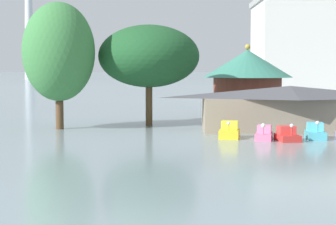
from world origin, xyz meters
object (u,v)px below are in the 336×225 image
(pedal_boat_cyan, at_px, (315,132))
(shoreline_tree_mid, at_px, (149,56))
(pedal_boat_yellow, at_px, (229,131))
(pedal_boat_red, at_px, (287,135))
(green_roof_pavilion, at_px, (247,79))
(boathouse, at_px, (290,108))
(pedal_boat_pink, at_px, (264,134))
(shoreline_tree_tall_left, at_px, (59,52))

(pedal_boat_cyan, relative_size, shoreline_tree_mid, 0.28)
(pedal_boat_yellow, relative_size, pedal_boat_red, 1.03)
(pedal_boat_yellow, height_order, green_roof_pavilion, green_roof_pavilion)
(shoreline_tree_mid, bearing_deg, boathouse, -20.67)
(pedal_boat_pink, relative_size, boathouse, 0.16)
(boathouse, bearing_deg, green_roof_pavilion, 98.65)
(pedal_boat_yellow, bearing_deg, pedal_boat_red, 78.24)
(pedal_boat_cyan, distance_m, shoreline_tree_tall_left, 25.91)
(green_roof_pavilion, height_order, shoreline_tree_mid, shoreline_tree_mid)
(pedal_boat_cyan, xyz_separation_m, shoreline_tree_mid, (-14.81, 11.26, 6.79))
(pedal_boat_yellow, relative_size, pedal_boat_pink, 0.94)
(pedal_boat_yellow, bearing_deg, pedal_boat_pink, 79.30)
(pedal_boat_red, bearing_deg, pedal_boat_pink, -120.93)
(shoreline_tree_tall_left, bearing_deg, green_roof_pavilion, 32.04)
(pedal_boat_red, relative_size, shoreline_tree_tall_left, 0.21)
(pedal_boat_yellow, distance_m, shoreline_tree_mid, 14.77)
(pedal_boat_red, xyz_separation_m, shoreline_tree_tall_left, (-20.93, 9.26, 7.21))
(pedal_boat_pink, bearing_deg, pedal_boat_yellow, -97.43)
(pedal_boat_yellow, relative_size, green_roof_pavilion, 0.25)
(pedal_boat_red, height_order, pedal_boat_cyan, pedal_boat_cyan)
(pedal_boat_red, relative_size, pedal_boat_cyan, 0.91)
(boathouse, bearing_deg, shoreline_tree_mid, 159.33)
(pedal_boat_pink, distance_m, green_roof_pavilion, 21.72)
(pedal_boat_pink, distance_m, shoreline_tree_mid, 17.15)
(pedal_boat_cyan, bearing_deg, pedal_boat_pink, -76.09)
(pedal_boat_yellow, distance_m, shoreline_tree_tall_left, 19.24)
(shoreline_tree_mid, bearing_deg, pedal_boat_cyan, -37.24)
(boathouse, bearing_deg, shoreline_tree_tall_left, 175.48)
(pedal_boat_pink, xyz_separation_m, pedal_boat_cyan, (4.52, 0.64, 0.06))
(pedal_boat_red, relative_size, boathouse, 0.15)
(pedal_boat_red, distance_m, boathouse, 7.87)
(pedal_boat_red, xyz_separation_m, green_roof_pavilion, (-0.50, 22.05, 4.24))
(green_roof_pavilion, bearing_deg, shoreline_tree_tall_left, -147.96)
(pedal_boat_yellow, xyz_separation_m, pedal_boat_cyan, (7.36, -0.44, -0.03))
(shoreline_tree_tall_left, bearing_deg, pedal_boat_pink, -23.89)
(pedal_boat_cyan, bearing_deg, pedal_boat_yellow, -87.53)
(pedal_boat_red, xyz_separation_m, pedal_boat_cyan, (2.70, 1.42, 0.06))
(pedal_boat_pink, bearing_deg, pedal_boat_cyan, 111.33)
(shoreline_tree_tall_left, distance_m, shoreline_tree_mid, 9.47)
(shoreline_tree_tall_left, relative_size, shoreline_tree_mid, 1.19)
(green_roof_pavilion, distance_m, shoreline_tree_tall_left, 24.29)
(boathouse, relative_size, shoreline_tree_tall_left, 1.43)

